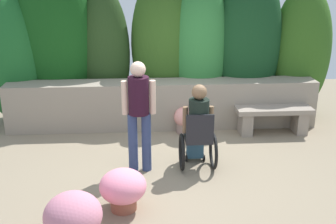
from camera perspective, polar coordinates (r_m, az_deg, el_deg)
ground_plane at (r=6.43m, az=0.15°, el=-7.60°), size 10.05×10.05×0.00m
stone_retaining_wall at (r=7.88m, az=-0.74°, el=1.08°), size 5.79×0.56×0.89m
hedge_backdrop at (r=8.26m, az=-2.57°, el=9.06°), size 6.95×1.19×3.29m
stone_bench at (r=7.84m, az=14.24°, el=-0.60°), size 1.38×0.44×0.50m
person_in_wheelchair at (r=6.19m, az=4.12°, el=-2.42°), size 0.53×0.66×1.33m
person_standing_companion at (r=5.99m, az=-4.01°, el=0.33°), size 0.49×0.30×1.67m
flower_pot_purple_near at (r=7.66m, az=2.23°, el=-1.05°), size 0.38×0.38×0.49m
flower_pot_terracotta_by_wall at (r=5.29m, az=-6.20°, el=-10.39°), size 0.59×0.59×0.54m
flower_pot_red_accent at (r=4.82m, az=-12.88°, el=-14.00°), size 0.65×0.65×0.59m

